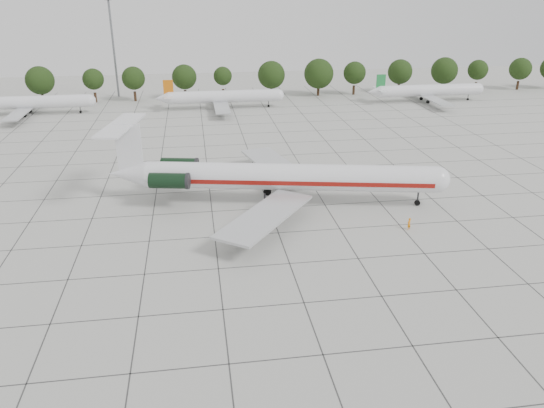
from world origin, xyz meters
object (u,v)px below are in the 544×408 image
object	(u,v)px
bg_airliner_b	(29,103)
bg_airliner_c	(223,97)
floodlight_mast	(113,43)
main_airliner	(271,176)
ground_crew	(409,224)
bg_airliner_d	(428,91)

from	to	relation	value
bg_airliner_b	bg_airliner_c	bearing A→B (deg)	-0.01
floodlight_mast	bg_airliner_c	bearing A→B (deg)	-35.26
main_airliner	ground_crew	world-z (taller)	main_airliner
bg_airliner_d	ground_crew	bearing A→B (deg)	-115.25
bg_airliner_c	ground_crew	bearing A→B (deg)	-75.63
bg_airliner_b	bg_airliner_d	xyz separation A→B (m)	(99.84, 0.39, 0.00)
ground_crew	floodlight_mast	xyz separation A→B (m)	(-46.64, 93.48, 13.48)
main_airliner	bg_airliner_b	distance (m)	79.15
bg_airliner_b	bg_airliner_c	size ratio (longest dim) A/B	1.00
ground_crew	bg_airliner_d	bearing A→B (deg)	-147.60
bg_airliner_d	floodlight_mast	xyz separation A→B (m)	(-81.69, 19.19, 11.37)
bg_airliner_d	floodlight_mast	size ratio (longest dim) A/B	1.11
floodlight_mast	ground_crew	bearing A→B (deg)	-63.48
ground_crew	floodlight_mast	size ratio (longest dim) A/B	0.06
bg_airliner_c	bg_airliner_d	world-z (taller)	same
bg_airliner_c	floodlight_mast	bearing A→B (deg)	144.74
bg_airliner_c	bg_airliner_d	bearing A→B (deg)	0.43
bg_airliner_d	floodlight_mast	distance (m)	84.68
ground_crew	floodlight_mast	bearing A→B (deg)	-95.83
main_airliner	bg_airliner_c	xyz separation A→B (m)	(-2.83, 62.37, -1.08)
bg_airliner_b	floodlight_mast	bearing A→B (deg)	47.16
ground_crew	bg_airliner_b	bearing A→B (deg)	-81.09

